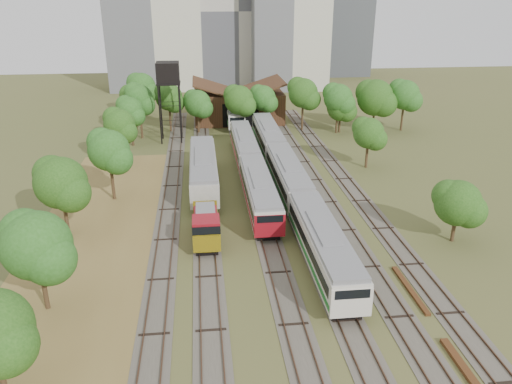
{
  "coord_description": "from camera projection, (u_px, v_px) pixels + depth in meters",
  "views": [
    {
      "loc": [
        -8.12,
        -33.59,
        22.61
      ],
      "look_at": [
        -2.49,
        15.74,
        2.5
      ],
      "focal_mm": 35.0,
      "sensor_mm": 36.0,
      "label": 1
    }
  ],
  "objects": [
    {
      "name": "tower_far_right",
      "position": [
        347.0,
        23.0,
        139.89
      ],
      "size": [
        12.0,
        12.0,
        28.0
      ],
      "primitive_type": "cube",
      "color": "#43464B",
      "rests_on": "ground"
    },
    {
      "name": "railcar_red_set",
      "position": [
        251.0,
        167.0,
        62.9
      ],
      "size": [
        2.99,
        34.57,
        3.7
      ],
      "color": "black",
      "rests_on": "ground"
    },
    {
      "name": "tree_band_right",
      "position": [
        376.0,
        137.0,
        66.89
      ],
      "size": [
        5.72,
        44.82,
        6.93
      ],
      "color": "#382616",
      "rests_on": "ground"
    },
    {
      "name": "water_tower",
      "position": [
        168.0,
        75.0,
        76.7
      ],
      "size": [
        3.61,
        3.61,
        12.47
      ],
      "color": "black",
      "rests_on": "ground"
    },
    {
      "name": "tree_band_far",
      "position": [
        290.0,
        98.0,
        83.74
      ],
      "size": [
        48.96,
        9.01,
        8.95
      ],
      "color": "#382616",
      "rests_on": "ground"
    },
    {
      "name": "maintenance_shed",
      "position": [
        238.0,
        105.0,
        92.47
      ],
      "size": [
        16.45,
        11.55,
        7.58
      ],
      "color": "#3C2616",
      "rests_on": "ground"
    },
    {
      "name": "shunter_locomotive",
      "position": [
        206.0,
        228.0,
        47.64
      ],
      "size": [
        2.54,
        8.1,
        3.32
      ],
      "color": "black",
      "rests_on": "ground"
    },
    {
      "name": "tower_centre",
      "position": [
        236.0,
        10.0,
        125.82
      ],
      "size": [
        20.0,
        18.0,
        36.0
      ],
      "primitive_type": "cube",
      "color": "#B4AEA3",
      "rests_on": "ground"
    },
    {
      "name": "old_grey_coach",
      "position": [
        203.0,
        170.0,
        61.06
      ],
      "size": [
        3.24,
        18.0,
        4.02
      ],
      "color": "black",
      "rests_on": "ground"
    },
    {
      "name": "ground",
      "position": [
        309.0,
        292.0,
        40.28
      ],
      "size": [
        240.0,
        240.0,
        0.0
      ],
      "primitive_type": "plane",
      "color": "#475123",
      "rests_on": "ground"
    },
    {
      "name": "tree_band_left",
      "position": [
        106.0,
        142.0,
        60.81
      ],
      "size": [
        8.08,
        76.88,
        8.28
      ],
      "color": "#382616",
      "rests_on": "ground"
    },
    {
      "name": "dry_grass_patch",
      "position": [
        98.0,
        256.0,
        45.74
      ],
      "size": [
        14.0,
        60.0,
        0.04
      ],
      "primitive_type": "cube",
      "color": "brown",
      "rests_on": "ground"
    },
    {
      "name": "railcar_green_set",
      "position": [
        288.0,
        177.0,
        59.25
      ],
      "size": [
        3.08,
        52.08,
        3.82
      ],
      "color": "black",
      "rests_on": "ground"
    },
    {
      "name": "railcar_rear",
      "position": [
        234.0,
        113.0,
        90.87
      ],
      "size": [
        2.87,
        16.08,
        3.55
      ],
      "color": "black",
      "rests_on": "ground"
    },
    {
      "name": "tracks",
      "position": [
        262.0,
        182.0,
        63.21
      ],
      "size": [
        24.6,
        80.0,
        0.19
      ],
      "color": "#4C473D",
      "rests_on": "ground"
    },
    {
      "name": "rail_pile_near",
      "position": [
        473.0,
        382.0,
        30.86
      ],
      "size": [
        0.53,
        8.02,
        0.27
      ],
      "primitive_type": "cube",
      "color": "#543118",
      "rests_on": "ground"
    },
    {
      "name": "rail_pile_far",
      "position": [
        410.0,
        289.0,
        40.41
      ],
      "size": [
        0.44,
        6.97,
        0.23
      ],
      "primitive_type": "cube",
      "color": "#543118",
      "rests_on": "ground"
    }
  ]
}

